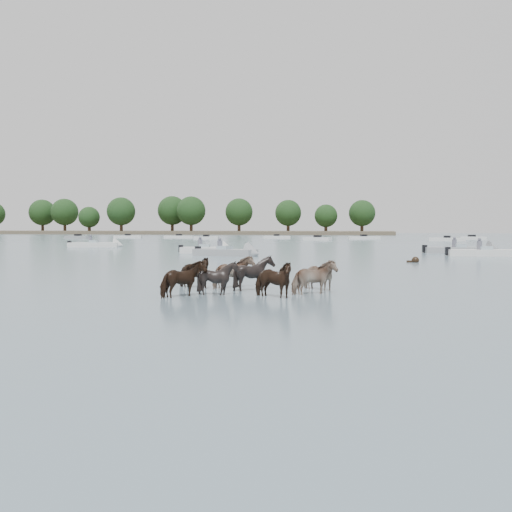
# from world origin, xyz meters

# --- Properties ---
(ground) EXTENTS (400.00, 400.00, 0.00)m
(ground) POSITION_xyz_m (0.00, 0.00, 0.00)
(ground) COLOR slate
(ground) RESTS_ON ground
(shoreline) EXTENTS (160.00, 30.00, 1.00)m
(shoreline) POSITION_xyz_m (-70.00, 150.00, 0.50)
(shoreline) COLOR #4C4233
(shoreline) RESTS_ON ground
(pony_herd) EXTENTS (5.71, 3.95, 1.27)m
(pony_herd) POSITION_xyz_m (2.44, 1.07, 0.48)
(pony_herd) COLOR black
(pony_herd) RESTS_ON ground
(swimming_pony) EXTENTS (0.72, 0.44, 0.44)m
(swimming_pony) POSITION_xyz_m (8.42, 17.67, 0.10)
(swimming_pony) COLOR black
(swimming_pony) RESTS_ON ground
(motorboat_a) EXTENTS (4.62, 2.49, 1.92)m
(motorboat_a) POSITION_xyz_m (-6.80, 26.40, 0.23)
(motorboat_a) COLOR silver
(motorboat_a) RESTS_ON ground
(motorboat_b) EXTENTS (5.36, 2.68, 1.92)m
(motorboat_b) POSITION_xyz_m (-3.95, 22.39, 0.23)
(motorboat_b) COLOR gray
(motorboat_b) RESTS_ON ground
(motorboat_c) EXTENTS (6.27, 2.65, 1.92)m
(motorboat_c) POSITION_xyz_m (13.42, 31.01, 0.22)
(motorboat_c) COLOR gray
(motorboat_c) RESTS_ON ground
(motorboat_d) EXTENTS (5.87, 2.11, 1.92)m
(motorboat_d) POSITION_xyz_m (14.54, 26.22, 0.23)
(motorboat_d) COLOR silver
(motorboat_d) RESTS_ON ground
(motorboat_f) EXTENTS (5.89, 2.91, 1.92)m
(motorboat_f) POSITION_xyz_m (-22.54, 36.63, 0.23)
(motorboat_f) COLOR silver
(motorboat_f) RESTS_ON ground
(distant_flotilla) EXTENTS (104.68, 22.52, 0.93)m
(distant_flotilla) POSITION_xyz_m (-2.11, 77.33, 0.26)
(distant_flotilla) COLOR gray
(distant_flotilla) RESTS_ON ground
(treeline) EXTENTS (145.41, 20.85, 12.44)m
(treeline) POSITION_xyz_m (-69.19, 150.66, 6.99)
(treeline) COLOR #382619
(treeline) RESTS_ON ground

